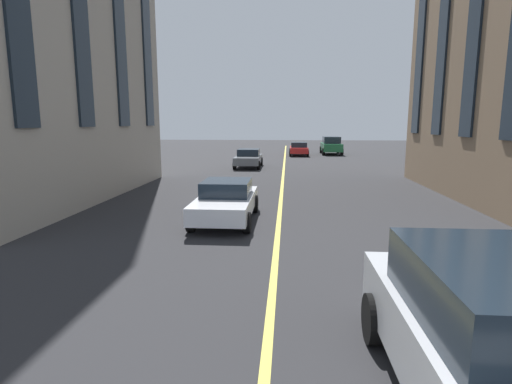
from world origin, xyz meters
TOP-DOWN VIEW (x-y plane):
  - lane_centre_line at (20.00, 0.00)m, footprint 80.00×0.16m
  - car_red_parked_b at (42.09, -1.41)m, footprint 4.40×1.95m
  - car_grey_trailing at (30.50, 2.66)m, footprint 4.40×1.95m
  - car_silver_near at (4.62, -2.55)m, footprint 4.70×2.14m
  - car_white_far at (13.69, 1.80)m, footprint 4.40×1.95m
  - car_green_oncoming at (43.97, -4.90)m, footprint 4.70×2.14m

SIDE VIEW (x-z plane):
  - lane_centre_line at x=20.00m, z-range 0.00..0.01m
  - car_red_parked_b at x=42.09m, z-range 0.02..1.39m
  - car_grey_trailing at x=30.50m, z-range 0.02..1.39m
  - car_white_far at x=13.69m, z-range 0.02..1.39m
  - car_silver_near at x=4.62m, z-range 0.03..1.91m
  - car_green_oncoming at x=43.97m, z-range 0.03..1.91m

